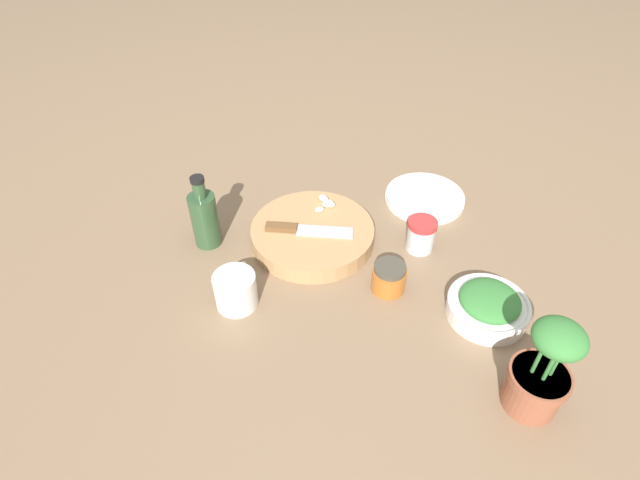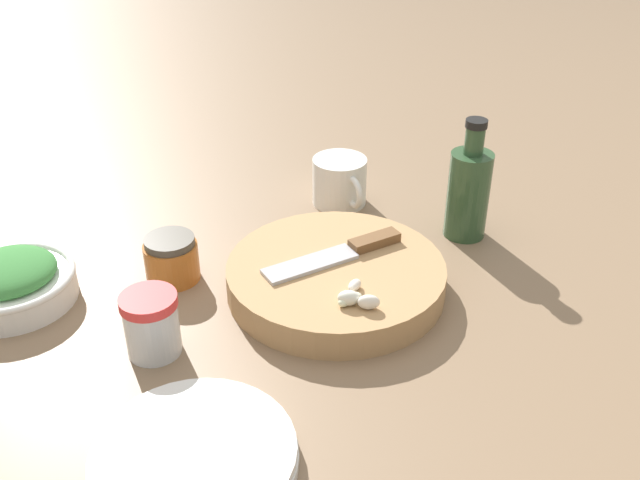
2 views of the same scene
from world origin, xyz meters
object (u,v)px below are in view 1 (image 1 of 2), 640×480
object	(u,v)px
herb_bowl	(488,305)
plate_stack	(425,198)
cutting_board	(313,234)
spice_jar	(421,235)
potted_herb	(541,375)
chef_knife	(304,230)
garlic_cloves	(326,203)
coffee_mug	(236,290)
honey_jar	(389,278)
oil_bottle	(205,218)

from	to	relation	value
herb_bowl	plate_stack	xyz separation A→B (m)	(0.07, -0.36, -0.02)
cutting_board	plate_stack	distance (m)	0.31
cutting_board	herb_bowl	distance (m)	0.40
herb_bowl	spice_jar	size ratio (longest dim) A/B	2.09
cutting_board	potted_herb	xyz separation A→B (m)	(-0.37, 0.39, 0.06)
chef_knife	spice_jar	size ratio (longest dim) A/B	2.58
cutting_board	garlic_cloves	xyz separation A→B (m)	(-0.03, -0.08, 0.03)
plate_stack	cutting_board	bearing A→B (deg)	29.76
coffee_mug	garlic_cloves	bearing A→B (deg)	-122.72
honey_jar	spice_jar	bearing A→B (deg)	-122.48
coffee_mug	spice_jar	bearing A→B (deg)	-155.85
chef_knife	spice_jar	world-z (taller)	spice_jar
cutting_board	herb_bowl	world-z (taller)	herb_bowl
coffee_mug	potted_herb	xyz separation A→B (m)	(-0.51, 0.20, 0.04)
garlic_cloves	potted_herb	bearing A→B (deg)	125.80
coffee_mug	herb_bowl	bearing A→B (deg)	177.61
plate_stack	chef_knife	bearing A→B (deg)	30.09
cutting_board	honey_jar	bearing A→B (deg)	138.29
herb_bowl	plate_stack	distance (m)	0.37
chef_knife	spice_jar	bearing A→B (deg)	92.96
herb_bowl	spice_jar	distance (m)	0.22
chef_knife	honey_jar	bearing A→B (deg)	58.24
herb_bowl	honey_jar	distance (m)	0.19
herb_bowl	oil_bottle	world-z (taller)	oil_bottle
cutting_board	oil_bottle	world-z (taller)	oil_bottle
spice_jar	coffee_mug	size ratio (longest dim) A/B	0.68
chef_knife	garlic_cloves	distance (m)	0.10
garlic_cloves	cutting_board	bearing A→B (deg)	69.50
chef_knife	coffee_mug	xyz separation A→B (m)	(0.12, 0.17, -0.01)
garlic_cloves	plate_stack	world-z (taller)	garlic_cloves
herb_bowl	garlic_cloves	bearing A→B (deg)	-42.46
potted_herb	oil_bottle	bearing A→B (deg)	-32.50
chef_knife	coffee_mug	distance (m)	0.21
spice_jar	potted_herb	distance (m)	0.40
garlic_cloves	spice_jar	world-z (taller)	spice_jar
spice_jar	coffee_mug	xyz separation A→B (m)	(0.38, 0.17, -0.00)
garlic_cloves	honey_jar	world-z (taller)	honey_jar
oil_bottle	potted_herb	distance (m)	0.71
garlic_cloves	plate_stack	distance (m)	0.26
garlic_cloves	honey_jar	distance (m)	0.25
chef_knife	spice_jar	xyz separation A→B (m)	(-0.25, 0.01, -0.01)
spice_jar	honey_jar	distance (m)	0.15
garlic_cloves	honey_jar	xyz separation A→B (m)	(-0.13, 0.22, -0.02)
garlic_cloves	coffee_mug	bearing A→B (deg)	57.28
herb_bowl	coffee_mug	size ratio (longest dim) A/B	1.41
herb_bowl	plate_stack	size ratio (longest dim) A/B	0.81
cutting_board	spice_jar	bearing A→B (deg)	175.60
spice_jar	plate_stack	world-z (taller)	spice_jar
spice_jar	plate_stack	size ratio (longest dim) A/B	0.39
coffee_mug	plate_stack	size ratio (longest dim) A/B	0.57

